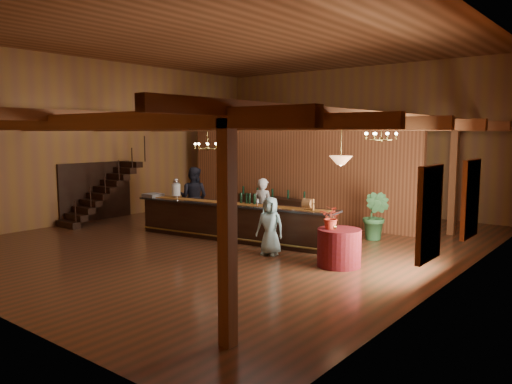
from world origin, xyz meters
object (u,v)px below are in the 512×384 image
Objects in this scene: tasting_bar at (232,221)px; guest at (270,226)px; backbar_shelf at (272,209)px; bartender at (263,208)px; chandelier_left at (208,146)px; staff_second at (194,197)px; beverage_dispenser at (176,189)px; pendant_lamp at (341,160)px; floor_plant at (376,216)px; raffle_drum at (308,203)px; chandelier_right at (381,136)px; round_table at (339,248)px.

guest is at bearing -28.45° from tasting_bar.
bartender is (1.41, -2.35, 0.44)m from backbar_shelf.
chandelier_left is 1.71m from staff_second.
guest is at bearing 128.24° from bartender.
pendant_lamp is (5.78, -0.38, 1.07)m from beverage_dispenser.
guest is (-1.86, -0.13, -1.68)m from pendant_lamp.
tasting_bar is 3.66× the size of bartender.
floor_plant is (5.23, 2.70, -0.63)m from beverage_dispenser.
raffle_drum is at bearing -33.17° from backbar_shelf.
chandelier_right is at bearing 0.76° from chandelier_left.
raffle_drum is 1.96m from bartender.
tasting_bar is at bearing 170.98° from round_table.
round_table is 6.08m from staff_second.
guest is at bearing -7.28° from beverage_dispenser.
chandelier_right is (6.01, 1.17, 1.60)m from beverage_dispenser.
raffle_drum is 2.45m from chandelier_right.
beverage_dispenser is 0.43× the size of floor_plant.
tasting_bar is 2.20m from beverage_dispenser.
backbar_shelf is 3.03× the size of round_table.
pendant_lamp is (3.74, -0.59, 1.87)m from tasting_bar.
chandelier_left is at bearing -179.24° from chandelier_right.
guest is (1.88, -0.72, 0.19)m from tasting_bar.
chandelier_right reaches higher than raffle_drum.
raffle_drum is 0.42× the size of chandelier_left.
floor_plant is (3.19, 2.48, 0.17)m from tasting_bar.
raffle_drum is 2.43m from floor_plant.
beverage_dispenser is 4.42m from raffle_drum.
bartender reaches higher than floor_plant.
tasting_bar is 4.74m from chandelier_right.
tasting_bar is at bearing -142.12° from floor_plant.
round_table is 1.89m from guest.
floor_plant is (-0.55, 3.07, -1.70)m from pendant_lamp.
backbar_shelf is 1.54× the size of staff_second.
chandelier_right is 3.47m from guest.
round_table is 1.10× the size of pendant_lamp.
bartender is at bearing -147.82° from floor_plant.
beverage_dispenser is at bearing 178.57° from tasting_bar.
backbar_shelf is at bearing -63.27° from bartender.
round_table is at bearing 146.37° from staff_second.
tasting_bar is 7.90× the size of chandelier_left.
backbar_shelf is at bearing 138.58° from raffle_drum.
bartender reaches higher than guest.
backbar_shelf is 1.73× the size of bartender.
beverage_dispenser is at bearing 17.40° from bartender.
round_table is at bearing -98.60° from chandelier_right.
beverage_dispenser is at bearing -173.78° from raffle_drum.
guest is at bearing -141.42° from chandelier_right.
round_table is 1.23× the size of chandelier_left.
pendant_lamp reaches higher than tasting_bar.
round_table is at bearing -8.26° from guest.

